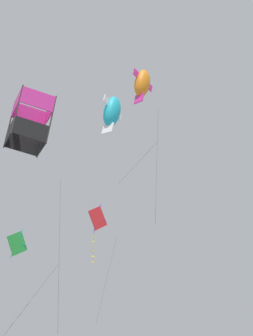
% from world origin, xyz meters
% --- Properties ---
extents(kite_fish_near_left, '(1.67, 1.23, 10.03)m').
position_xyz_m(kite_fish_near_left, '(-0.72, -0.29, 21.42)').
color(kite_fish_near_left, orange).
extents(kite_diamond_upper_right, '(3.09, 1.67, 6.48)m').
position_xyz_m(kite_diamond_upper_right, '(-1.53, -7.23, 14.52)').
color(kite_diamond_upper_right, green).
extents(kite_diamond_far_centre, '(2.08, 1.18, 8.71)m').
position_xyz_m(kite_diamond_far_centre, '(-8.63, -7.21, 20.64)').
color(kite_diamond_far_centre, red).
extents(kite_box_near_right, '(3.79, 3.40, 10.53)m').
position_xyz_m(kite_box_near_right, '(3.49, -3.29, 16.12)').
color(kite_box_near_right, '#DB2D93').
extents(kite_fish_low_drifter, '(3.99, 2.50, 8.34)m').
position_xyz_m(kite_fish_low_drifter, '(-2.31, -2.86, 22.20)').
color(kite_fish_low_drifter, '#1EB2C6').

